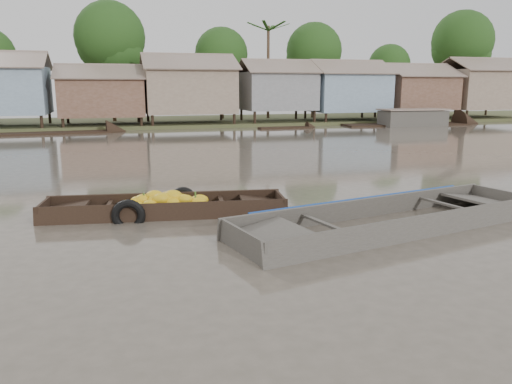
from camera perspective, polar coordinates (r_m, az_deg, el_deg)
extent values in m
plane|color=#524B3F|center=(9.79, 3.13, -5.99)|extent=(120.00, 120.00, 0.00)
cube|color=#384723|center=(42.02, -11.69, 7.68)|extent=(120.00, 12.00, 0.50)
cube|color=brown|center=(40.44, -27.16, 13.22)|extent=(6.60, 3.02, 1.28)
cube|color=brown|center=(38.32, -17.19, 10.30)|extent=(5.80, 4.60, 2.70)
cube|color=brown|center=(37.08, -17.40, 13.03)|extent=(6.20, 2.67, 1.14)
cube|color=brown|center=(39.56, -17.32, 12.94)|extent=(6.20, 2.67, 1.14)
cube|color=#826D5A|center=(38.70, -7.69, 11.40)|extent=(6.50, 5.30, 3.30)
cube|color=brown|center=(37.32, -7.46, 14.61)|extent=(6.90, 3.08, 1.31)
cube|color=brown|center=(40.15, -8.08, 14.41)|extent=(6.90, 3.08, 1.31)
cube|color=gray|center=(40.30, 2.41, 11.44)|extent=(5.40, 4.70, 2.90)
cube|color=brown|center=(39.12, 3.03, 14.20)|extent=(5.80, 2.73, 1.17)
cube|color=brown|center=(41.53, 1.87, 14.09)|extent=(5.80, 2.73, 1.17)
cube|color=#7891A6|center=(42.55, 10.25, 11.16)|extent=(6.00, 5.00, 3.10)
cube|color=brown|center=(41.37, 11.20, 13.88)|extent=(6.40, 2.90, 1.24)
cube|color=brown|center=(43.79, 9.56, 13.83)|extent=(6.40, 2.90, 1.24)
cube|color=brown|center=(45.76, 17.73, 10.78)|extent=(5.70, 4.90, 2.80)
cube|color=brown|center=(44.67, 18.83, 13.07)|extent=(6.10, 2.85, 1.21)
cube|color=brown|center=(46.89, 16.97, 13.11)|extent=(6.10, 2.85, 1.21)
cube|color=#826D5A|center=(49.61, 24.14, 10.66)|extent=(6.30, 5.10, 3.40)
cube|color=brown|center=(48.59, 25.42, 13.08)|extent=(6.70, 2.96, 1.26)
cube|color=brown|center=(50.72, 23.34, 13.17)|extent=(6.70, 2.96, 1.26)
cylinder|color=#473323|center=(41.80, -16.06, 11.77)|extent=(0.28, 0.28, 6.30)
sphere|color=#123A13|center=(41.96, -16.36, 16.69)|extent=(5.40, 5.40, 5.40)
cylinder|color=#473323|center=(43.75, -3.92, 11.51)|extent=(0.28, 0.28, 5.25)
sphere|color=#123A13|center=(43.82, -3.98, 15.43)|extent=(4.50, 4.50, 4.50)
cylinder|color=#473323|center=(45.14, 6.54, 11.70)|extent=(0.28, 0.28, 5.60)
sphere|color=#123A13|center=(45.24, 6.64, 15.75)|extent=(4.80, 4.80, 4.80)
cylinder|color=#473323|center=(49.59, 14.83, 10.80)|extent=(0.28, 0.28, 4.55)
sphere|color=#123A13|center=(49.62, 14.99, 13.80)|extent=(3.90, 3.90, 3.90)
cylinder|color=#473323|center=(52.67, 22.17, 11.52)|extent=(0.28, 0.28, 6.65)
sphere|color=#123A13|center=(52.82, 22.51, 15.63)|extent=(5.70, 5.70, 5.70)
cylinder|color=#473323|center=(44.27, 1.40, 13.32)|extent=(0.24, 0.24, 8.00)
cube|color=black|center=(12.26, -10.21, -2.83)|extent=(5.70, 1.79, 0.08)
cube|color=black|center=(12.80, -10.17, -1.17)|extent=(5.71, 0.89, 0.53)
cube|color=black|center=(11.61, -10.33, -2.53)|extent=(5.71, 0.89, 0.53)
cube|color=black|center=(12.42, 2.80, -1.39)|extent=(0.22, 1.24, 0.50)
cube|color=black|center=(12.33, 0.57, -1.18)|extent=(1.10, 1.19, 0.20)
cube|color=black|center=(12.62, -23.09, -2.14)|extent=(0.22, 1.24, 0.50)
cube|color=black|center=(12.49, -20.95, -1.81)|extent=(1.10, 1.19, 0.20)
cube|color=black|center=(12.30, -16.52, -1.51)|extent=(0.25, 1.20, 0.05)
cube|color=black|center=(12.21, -3.96, -1.14)|extent=(0.25, 1.20, 0.05)
ellipsoid|color=gold|center=(12.09, -11.33, -0.95)|extent=(0.46, 0.35, 0.26)
ellipsoid|color=gold|center=(12.38, -14.58, -1.43)|extent=(0.45, 0.34, 0.26)
ellipsoid|color=gold|center=(11.92, -12.03, -1.41)|extent=(0.38, 0.29, 0.22)
ellipsoid|color=gold|center=(11.95, -14.56, -2.35)|extent=(0.39, 0.30, 0.22)
ellipsoid|color=gold|center=(11.86, -5.62, -1.90)|extent=(0.41, 0.31, 0.24)
ellipsoid|color=gold|center=(11.96, -13.77, -2.00)|extent=(0.49, 0.37, 0.28)
ellipsoid|color=gold|center=(12.00, -10.77, -0.76)|extent=(0.47, 0.36, 0.27)
ellipsoid|color=gold|center=(11.98, -9.44, -1.22)|extent=(0.43, 0.33, 0.25)
ellipsoid|color=gold|center=(12.30, -11.34, -0.85)|extent=(0.44, 0.33, 0.25)
ellipsoid|color=gold|center=(12.05, -9.95, -0.94)|extent=(0.44, 0.33, 0.25)
ellipsoid|color=gold|center=(11.95, -13.53, -2.07)|extent=(0.48, 0.36, 0.27)
ellipsoid|color=gold|center=(11.98, -8.08, -0.83)|extent=(0.39, 0.29, 0.22)
ellipsoid|color=gold|center=(12.27, -13.30, -1.01)|extent=(0.42, 0.32, 0.24)
ellipsoid|color=gold|center=(12.25, -12.71, -0.88)|extent=(0.50, 0.37, 0.28)
ellipsoid|color=gold|center=(12.22, -14.67, -1.93)|extent=(0.38, 0.29, 0.22)
ellipsoid|color=gold|center=(12.43, -10.95, -0.93)|extent=(0.40, 0.30, 0.23)
ellipsoid|color=gold|center=(12.20, -11.54, -0.43)|extent=(0.47, 0.35, 0.27)
ellipsoid|color=gold|center=(12.51, -9.03, -0.95)|extent=(0.43, 0.32, 0.24)
ellipsoid|color=gold|center=(12.09, -8.56, -0.82)|extent=(0.46, 0.34, 0.26)
ellipsoid|color=gold|center=(12.39, -6.48, -0.93)|extent=(0.49, 0.37, 0.28)
ellipsoid|color=gold|center=(12.37, -11.02, -0.83)|extent=(0.44, 0.33, 0.25)
ellipsoid|color=gold|center=(12.55, -8.85, -0.97)|extent=(0.41, 0.31, 0.23)
ellipsoid|color=gold|center=(12.02, -13.43, -1.67)|extent=(0.44, 0.33, 0.25)
ellipsoid|color=gold|center=(12.10, -9.54, -0.45)|extent=(0.51, 0.38, 0.29)
ellipsoid|color=gold|center=(12.05, -13.88, -1.70)|extent=(0.50, 0.37, 0.28)
ellipsoid|color=gold|center=(12.23, -10.14, -0.43)|extent=(0.38, 0.29, 0.22)
ellipsoid|color=gold|center=(12.29, -10.51, -0.75)|extent=(0.47, 0.36, 0.27)
ellipsoid|color=gold|center=(12.03, -6.66, -1.24)|extent=(0.46, 0.34, 0.26)
ellipsoid|color=gold|center=(12.47, -11.56, -0.72)|extent=(0.39, 0.30, 0.22)
ellipsoid|color=gold|center=(11.86, -9.84, -1.90)|extent=(0.40, 0.30, 0.23)
ellipsoid|color=gold|center=(12.21, -14.27, -1.51)|extent=(0.50, 0.38, 0.28)
ellipsoid|color=gold|center=(12.46, -7.24, -1.09)|extent=(0.43, 0.32, 0.25)
cylinder|color=#3F6626|center=(12.17, -12.69, -0.53)|extent=(0.04, 0.04, 0.18)
cylinder|color=#3F6626|center=(12.13, -9.34, -0.43)|extent=(0.04, 0.04, 0.18)
cylinder|color=#3F6626|center=(12.13, -6.94, -0.36)|extent=(0.04, 0.04, 0.18)
torus|color=black|center=(12.87, -8.35, -0.94)|extent=(0.72, 0.27, 0.70)
torus|color=black|center=(11.59, -14.37, -2.64)|extent=(0.78, 0.28, 0.76)
cube|color=#413D37|center=(11.34, 15.16, -4.29)|extent=(7.50, 3.15, 0.08)
cube|color=#413D37|center=(11.91, 12.27, -2.07)|extent=(7.34, 1.80, 0.60)
cube|color=#413D37|center=(10.67, 18.54, -4.09)|extent=(7.34, 1.80, 0.60)
cube|color=#413D37|center=(14.01, 26.18, -0.94)|extent=(0.46, 1.80, 0.57)
cube|color=#413D37|center=(13.49, 24.62, -0.95)|extent=(1.59, 1.82, 0.24)
cube|color=#413D37|center=(9.21, -1.65, -5.99)|extent=(0.46, 1.80, 0.57)
cube|color=#413D37|center=(9.48, 1.80, -5.01)|extent=(1.59, 1.82, 0.24)
cube|color=#413D37|center=(10.14, 8.05, -3.69)|extent=(0.48, 1.74, 0.05)
cube|color=#413D37|center=(12.50, 21.10, -1.39)|extent=(0.48, 1.74, 0.05)
cube|color=#665E54|center=(11.33, 15.17, -4.07)|extent=(5.76, 2.62, 0.02)
cube|color=navy|center=(11.90, 12.13, -0.94)|extent=(5.93, 1.42, 0.15)
torus|color=olive|center=(12.34, 21.89, -3.09)|extent=(0.42, 0.42, 0.06)
torus|color=olive|center=(12.33, 21.90, -2.91)|extent=(0.34, 0.34, 0.06)
cube|color=black|center=(40.88, 16.77, 7.24)|extent=(10.09, 2.84, 0.35)
cube|color=black|center=(34.56, -22.13, 6.07)|extent=(7.19, 2.10, 0.35)
cube|color=black|center=(36.26, 3.26, 7.17)|extent=(3.80, 0.88, 0.35)
cube|color=black|center=(40.43, 17.48, 8.00)|extent=(5.00, 2.00, 1.20)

